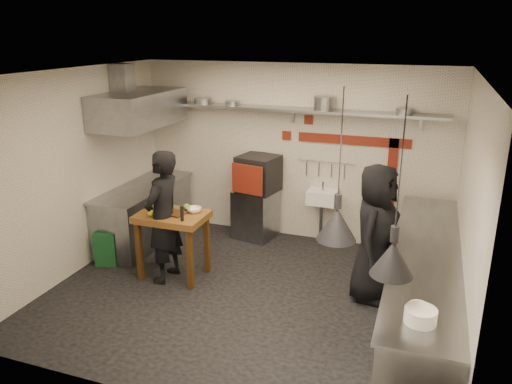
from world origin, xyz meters
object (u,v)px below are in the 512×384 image
(combi_oven, at_px, (258,174))
(chef_left, at_px, (163,217))
(prep_table, at_px, (173,245))
(oven_stand, at_px, (255,214))
(green_bin, at_px, (107,247))
(chef_right, at_px, (375,233))

(combi_oven, bearing_deg, chef_left, -100.07)
(combi_oven, bearing_deg, prep_table, -99.51)
(oven_stand, xyz_separation_m, prep_table, (-0.60, -1.67, 0.06))
(combi_oven, height_order, green_bin, combi_oven)
(combi_oven, bearing_deg, chef_right, -22.43)
(oven_stand, distance_m, chef_left, 1.97)
(chef_left, bearing_deg, prep_table, 154.22)
(prep_table, relative_size, chef_left, 0.51)
(chef_left, relative_size, chef_right, 1.03)
(combi_oven, height_order, prep_table, combi_oven)
(chef_right, bearing_deg, green_bin, 104.47)
(prep_table, distance_m, chef_left, 0.46)
(oven_stand, bearing_deg, chef_right, -21.80)
(combi_oven, bearing_deg, green_bin, -125.43)
(prep_table, relative_size, chef_right, 0.52)
(chef_left, bearing_deg, oven_stand, 163.24)
(prep_table, distance_m, chef_right, 2.71)
(green_bin, distance_m, chef_right, 3.84)
(oven_stand, relative_size, chef_left, 0.44)
(green_bin, relative_size, prep_table, 0.54)
(green_bin, height_order, chef_left, chef_left)
(combi_oven, xyz_separation_m, chef_right, (2.00, -1.36, -0.21))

